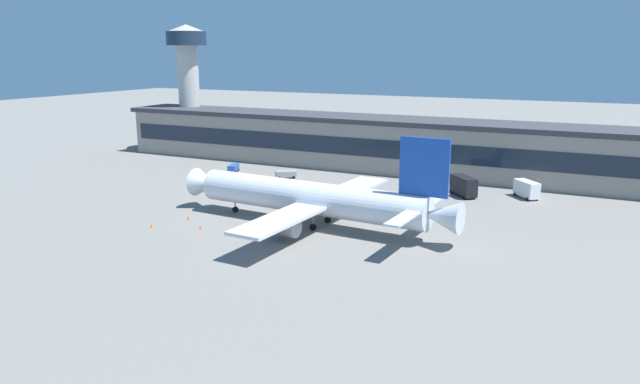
{
  "coord_description": "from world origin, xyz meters",
  "views": [
    {
      "loc": [
        41.02,
        -85.61,
        29.28
      ],
      "look_at": [
        -3.87,
        5.34,
        5.0
      ],
      "focal_mm": 32.91,
      "sensor_mm": 36.0,
      "label": 1
    }
  ],
  "objects_px": {
    "stair_truck": "(526,188)",
    "airliner": "(314,198)",
    "follow_me_car": "(233,168)",
    "pushback_tractor": "(285,174)",
    "traffic_cone_2": "(152,226)",
    "traffic_cone_0": "(189,217)",
    "traffic_cone_1": "(201,227)",
    "catering_truck": "(464,186)",
    "control_tower": "(188,74)"
  },
  "relations": [
    {
      "from": "stair_truck",
      "to": "airliner",
      "type": "bearing_deg",
      "value": -129.27
    },
    {
      "from": "follow_me_car",
      "to": "pushback_tractor",
      "type": "distance_m",
      "value": 15.17
    },
    {
      "from": "stair_truck",
      "to": "traffic_cone_2",
      "type": "height_order",
      "value": "stair_truck"
    },
    {
      "from": "traffic_cone_0",
      "to": "traffic_cone_1",
      "type": "height_order",
      "value": "traffic_cone_0"
    },
    {
      "from": "stair_truck",
      "to": "traffic_cone_0",
      "type": "distance_m",
      "value": 67.96
    },
    {
      "from": "catering_truck",
      "to": "follow_me_car",
      "type": "relative_size",
      "value": 1.49
    },
    {
      "from": "control_tower",
      "to": "follow_me_car",
      "type": "height_order",
      "value": "control_tower"
    },
    {
      "from": "control_tower",
      "to": "stair_truck",
      "type": "xyz_separation_m",
      "value": [
        100.19,
        -18.3,
        -20.87
      ]
    },
    {
      "from": "stair_truck",
      "to": "traffic_cone_1",
      "type": "relative_size",
      "value": 10.12
    },
    {
      "from": "catering_truck",
      "to": "pushback_tractor",
      "type": "distance_m",
      "value": 42.26
    },
    {
      "from": "control_tower",
      "to": "traffic_cone_0",
      "type": "xyz_separation_m",
      "value": [
        48.0,
        -61.79,
        -22.51
      ]
    },
    {
      "from": "control_tower",
      "to": "traffic_cone_0",
      "type": "height_order",
      "value": "control_tower"
    },
    {
      "from": "catering_truck",
      "to": "traffic_cone_0",
      "type": "distance_m",
      "value": 56.29
    },
    {
      "from": "catering_truck",
      "to": "follow_me_car",
      "type": "distance_m",
      "value": 57.42
    },
    {
      "from": "catering_truck",
      "to": "traffic_cone_1",
      "type": "relative_size",
      "value": 11.83
    },
    {
      "from": "airliner",
      "to": "follow_me_car",
      "type": "xyz_separation_m",
      "value": [
        -39.05,
        32.37,
        -3.74
      ]
    },
    {
      "from": "pushback_tractor",
      "to": "traffic_cone_2",
      "type": "bearing_deg",
      "value": -90.78
    },
    {
      "from": "control_tower",
      "to": "follow_me_car",
      "type": "distance_m",
      "value": 44.2
    },
    {
      "from": "pushback_tractor",
      "to": "traffic_cone_2",
      "type": "relative_size",
      "value": 8.35
    },
    {
      "from": "airliner",
      "to": "traffic_cone_1",
      "type": "relative_size",
      "value": 87.04
    },
    {
      "from": "traffic_cone_1",
      "to": "pushback_tractor",
      "type": "bearing_deg",
      "value": 100.07
    },
    {
      "from": "control_tower",
      "to": "traffic_cone_1",
      "type": "relative_size",
      "value": 61.85
    },
    {
      "from": "traffic_cone_1",
      "to": "traffic_cone_2",
      "type": "bearing_deg",
      "value": -160.39
    },
    {
      "from": "stair_truck",
      "to": "traffic_cone_1",
      "type": "bearing_deg",
      "value": -134.49
    },
    {
      "from": "catering_truck",
      "to": "traffic_cone_0",
      "type": "height_order",
      "value": "catering_truck"
    },
    {
      "from": "traffic_cone_0",
      "to": "pushback_tractor",
      "type": "bearing_deg",
      "value": 92.8
    },
    {
      "from": "airliner",
      "to": "stair_truck",
      "type": "bearing_deg",
      "value": 50.73
    },
    {
      "from": "airliner",
      "to": "pushback_tractor",
      "type": "height_order",
      "value": "airliner"
    },
    {
      "from": "airliner",
      "to": "traffic_cone_1",
      "type": "bearing_deg",
      "value": -147.41
    },
    {
      "from": "pushback_tractor",
      "to": "traffic_cone_1",
      "type": "distance_m",
      "value": 43.11
    },
    {
      "from": "stair_truck",
      "to": "pushback_tractor",
      "type": "height_order",
      "value": "stair_truck"
    },
    {
      "from": "traffic_cone_0",
      "to": "control_tower",
      "type": "bearing_deg",
      "value": 127.84
    },
    {
      "from": "stair_truck",
      "to": "catering_truck",
      "type": "bearing_deg",
      "value": -160.06
    },
    {
      "from": "catering_truck",
      "to": "traffic_cone_1",
      "type": "distance_m",
      "value": 55.36
    },
    {
      "from": "traffic_cone_2",
      "to": "stair_truck",
      "type": "bearing_deg",
      "value": 42.59
    },
    {
      "from": "traffic_cone_0",
      "to": "catering_truck",
      "type": "bearing_deg",
      "value": 44.16
    },
    {
      "from": "follow_me_car",
      "to": "traffic_cone_0",
      "type": "xyz_separation_m",
      "value": [
        17.05,
        -38.93,
        -0.76
      ]
    },
    {
      "from": "airliner",
      "to": "catering_truck",
      "type": "relative_size",
      "value": 7.36
    },
    {
      "from": "airliner",
      "to": "traffic_cone_2",
      "type": "distance_m",
      "value": 28.26
    },
    {
      "from": "airliner",
      "to": "stair_truck",
      "type": "xyz_separation_m",
      "value": [
        30.19,
        36.93,
        -2.85
      ]
    },
    {
      "from": "traffic_cone_2",
      "to": "traffic_cone_1",
      "type": "bearing_deg",
      "value": 19.61
    },
    {
      "from": "pushback_tractor",
      "to": "traffic_cone_2",
      "type": "distance_m",
      "value": 45.35
    },
    {
      "from": "traffic_cone_1",
      "to": "traffic_cone_2",
      "type": "xyz_separation_m",
      "value": [
        -8.15,
        -2.91,
        0.02
      ]
    },
    {
      "from": "stair_truck",
      "to": "traffic_cone_2",
      "type": "bearing_deg",
      "value": -137.41
    },
    {
      "from": "airliner",
      "to": "traffic_cone_2",
      "type": "bearing_deg",
      "value": -151.4
    },
    {
      "from": "control_tower",
      "to": "airliner",
      "type": "bearing_deg",
      "value": -38.27
    },
    {
      "from": "follow_me_car",
      "to": "traffic_cone_2",
      "type": "height_order",
      "value": "follow_me_car"
    },
    {
      "from": "follow_me_car",
      "to": "traffic_cone_0",
      "type": "bearing_deg",
      "value": -66.35
    },
    {
      "from": "airliner",
      "to": "stair_truck",
      "type": "distance_m",
      "value": 47.78
    },
    {
      "from": "follow_me_car",
      "to": "airliner",
      "type": "bearing_deg",
      "value": -39.66
    }
  ]
}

